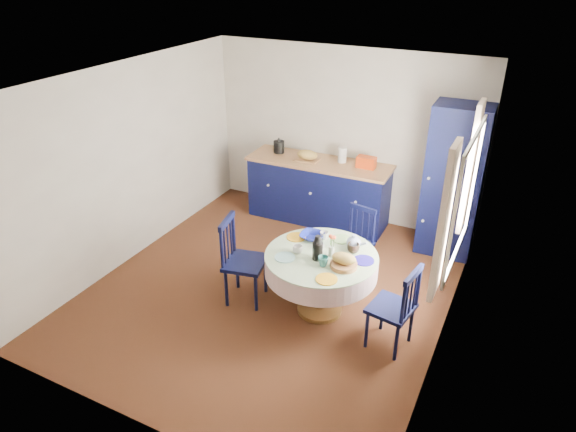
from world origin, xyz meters
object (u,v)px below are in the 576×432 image
object	(u,v)px
chair_right	(395,307)
mug_a	(298,249)
dining_table	(322,265)
mug_d	(324,235)
cobalt_bowl	(312,236)
mug_b	(323,261)
chair_left	(242,260)
kitchen_counter	(318,190)
chair_far	(356,242)
mug_c	(353,248)
pantry_cabinet	(453,182)

from	to	relation	value
chair_right	mug_a	bearing A→B (deg)	-86.88
chair_right	mug_a	world-z (taller)	chair_right
dining_table	mug_d	bearing A→B (deg)	109.67
mug_a	cobalt_bowl	bearing A→B (deg)	87.49
chair_right	mug_b	xyz separation A→B (m)	(-0.79, 0.02, 0.30)
dining_table	chair_left	bearing A→B (deg)	-168.72
mug_a	kitchen_counter	bearing A→B (deg)	107.52
chair_right	mug_a	xyz separation A→B (m)	(-1.14, 0.13, 0.30)
chair_far	kitchen_counter	bearing A→B (deg)	142.42
chair_far	mug_c	size ratio (longest dim) A/B	6.65
chair_right	mug_a	size ratio (longest dim) A/B	8.63
pantry_cabinet	mug_c	xyz separation A→B (m)	(-0.69, -1.77, -0.21)
chair_right	mug_c	distance (m)	0.79
mug_b	chair_far	bearing A→B (deg)	90.86
mug_b	cobalt_bowl	world-z (taller)	mug_b
mug_a	mug_d	world-z (taller)	mug_d
kitchen_counter	pantry_cabinet	distance (m)	1.95
mug_a	mug_c	world-z (taller)	mug_c
chair_right	kitchen_counter	bearing A→B (deg)	-131.51
chair_right	cobalt_bowl	world-z (taller)	chair_right
chair_left	mug_c	world-z (taller)	chair_left
cobalt_bowl	mug_a	bearing A→B (deg)	-92.51
mug_c	dining_table	bearing A→B (deg)	-142.97
pantry_cabinet	cobalt_bowl	bearing A→B (deg)	-126.40
chair_left	kitchen_counter	bearing A→B (deg)	-11.63
dining_table	chair_far	world-z (taller)	dining_table
kitchen_counter	mug_c	distance (m)	2.20
kitchen_counter	mug_b	size ratio (longest dim) A/B	19.01
dining_table	chair_left	xyz separation A→B (m)	(-0.91, -0.18, -0.10)
chair_left	chair_far	world-z (taller)	chair_left
chair_far	mug_a	bearing A→B (deg)	-97.50
chair_right	mug_d	distance (m)	1.17
mug_c	chair_left	bearing A→B (deg)	-161.86
chair_left	chair_right	distance (m)	1.79
mug_a	mug_b	size ratio (longest dim) A/B	1.00
chair_left	cobalt_bowl	world-z (taller)	chair_left
kitchen_counter	chair_right	distance (m)	2.86
kitchen_counter	cobalt_bowl	bearing A→B (deg)	-70.42
chair_left	mug_d	size ratio (longest dim) A/B	10.52
pantry_cabinet	mug_a	bearing A→B (deg)	-121.91
chair_far	cobalt_bowl	size ratio (longest dim) A/B	3.29
mug_d	cobalt_bowl	world-z (taller)	mug_d
chair_left	mug_b	world-z (taller)	chair_left
kitchen_counter	mug_d	xyz separation A→B (m)	(0.80, -1.70, 0.30)
mug_d	cobalt_bowl	bearing A→B (deg)	-156.17
pantry_cabinet	cobalt_bowl	xyz separation A→B (m)	(-1.20, -1.70, -0.23)
mug_b	mug_c	world-z (taller)	mug_c
kitchen_counter	chair_right	xyz separation A→B (m)	(1.80, -2.23, 0.00)
chair_left	mug_b	distance (m)	1.03
chair_left	mug_d	xyz separation A→B (m)	(0.79, 0.51, 0.26)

